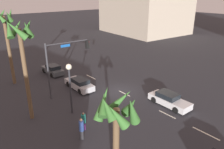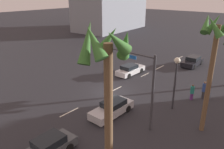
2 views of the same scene
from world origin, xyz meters
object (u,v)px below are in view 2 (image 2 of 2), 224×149
object	(u,v)px
car_2	(112,108)
pedestrian_1	(204,90)
car_3	(193,61)
palm_tree_1	(106,79)
traffic_signal	(135,75)
car_0	(130,70)
streetlamp	(176,73)
pedestrian_0	(192,92)
car_1	(47,148)
palm_tree_0	(216,44)

from	to	relation	value
car_2	pedestrian_1	distance (m)	10.06
car_3	palm_tree_1	size ratio (longest dim) A/B	0.49
car_3	palm_tree_1	bearing A→B (deg)	12.30
car_2	car_3	xyz separation A→B (m)	(-18.82, -0.04, 0.02)
traffic_signal	pedestrian_1	xyz separation A→B (m)	(-8.37, 3.03, -3.28)
car_0	streetlamp	xyz separation A→B (m)	(5.13, 8.69, 3.04)
streetlamp	palm_tree_1	size ratio (longest dim) A/B	0.54
pedestrian_0	pedestrian_1	world-z (taller)	pedestrian_1
car_0	palm_tree_1	xyz separation A→B (m)	(16.63, 10.57, 6.40)
car_0	car_2	distance (m)	10.88
car_1	pedestrian_0	size ratio (longest dim) A/B	2.51
palm_tree_1	pedestrian_0	bearing A→B (deg)	-175.08
car_1	palm_tree_0	bearing A→B (deg)	145.38
palm_tree_1	traffic_signal	bearing A→B (deg)	-154.45
palm_tree_0	pedestrian_1	bearing A→B (deg)	-161.37
car_3	pedestrian_0	size ratio (longest dim) A/B	2.77
streetlamp	palm_tree_0	xyz separation A→B (m)	(1.59, 3.37, 3.45)
car_0	car_3	world-z (taller)	car_3
pedestrian_0	streetlamp	bearing A→B (deg)	-11.24
car_2	pedestrian_0	bearing A→B (deg)	150.44
traffic_signal	pedestrian_0	distance (m)	8.41
streetlamp	pedestrian_0	distance (m)	4.21
car_0	traffic_signal	bearing A→B (deg)	37.09
car_2	streetlamp	bearing A→B (deg)	140.70
car_0	pedestrian_1	distance (m)	10.20
pedestrian_1	palm_tree_1	bearing A→B (deg)	1.55
palm_tree_0	traffic_signal	bearing A→B (deg)	-61.62
car_1	streetlamp	xyz separation A→B (m)	(-11.55, 3.51, 3.04)
car_1	car_2	world-z (taller)	car_1
streetlamp	palm_tree_0	world-z (taller)	palm_tree_0
car_2	streetlamp	distance (m)	6.60
car_3	streetlamp	world-z (taller)	streetlamp
palm_tree_0	car_2	bearing A→B (deg)	-67.44
car_1	pedestrian_1	world-z (taller)	pedestrian_1
pedestrian_0	palm_tree_0	world-z (taller)	palm_tree_0
car_1	car_3	bearing A→B (deg)	-179.46
streetlamp	car_1	bearing A→B (deg)	-16.89
car_0	car_1	distance (m)	17.47
car_1	pedestrian_1	xyz separation A→B (m)	(-15.65, 4.96, 0.38)
streetlamp	car_0	bearing A→B (deg)	-120.55
pedestrian_0	car_3	bearing A→B (deg)	-158.69
car_3	streetlamp	size ratio (longest dim) A/B	0.91
car_0	car_3	bearing A→B (deg)	151.62
car_0	palm_tree_1	distance (m)	20.72
pedestrian_1	car_2	bearing A→B (deg)	-30.87
car_3	palm_tree_1	distance (m)	27.15
car_1	palm_tree_0	world-z (taller)	palm_tree_0
car_1	traffic_signal	bearing A→B (deg)	165.22
pedestrian_0	palm_tree_1	xyz separation A→B (m)	(14.60, 1.26, 6.15)
car_2	traffic_signal	size ratio (longest dim) A/B	0.72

